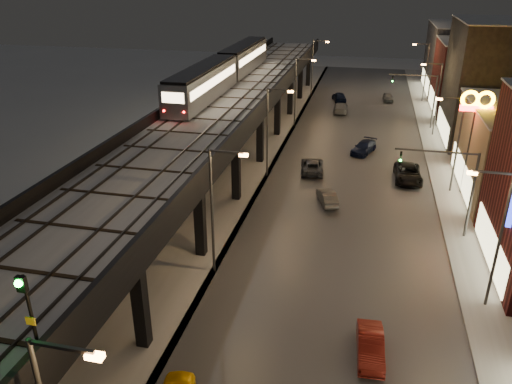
{
  "coord_description": "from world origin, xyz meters",
  "views": [
    {
      "loc": [
        8.74,
        -15.15,
        19.27
      ],
      "look_at": [
        1.61,
        15.95,
        5.0
      ],
      "focal_mm": 35.0,
      "sensor_mm": 36.0,
      "label": 1
    }
  ],
  "objects_px": {
    "car_near_white": "(327,198)",
    "car_onc_red": "(388,97)",
    "subway_train": "(226,68)",
    "car_onc_silver": "(370,347)",
    "car_onc_white": "(364,148)",
    "car_onc_dark": "(408,174)",
    "car_mid_dark": "(341,108)",
    "car_far_white": "(339,97)",
    "car_mid_silver": "(312,166)",
    "rail_signal": "(26,299)"
  },
  "relations": [
    {
      "from": "car_mid_dark",
      "to": "car_far_white",
      "type": "bearing_deg",
      "value": -85.39
    },
    {
      "from": "car_near_white",
      "to": "car_onc_red",
      "type": "bearing_deg",
      "value": -116.7
    },
    {
      "from": "subway_train",
      "to": "car_near_white",
      "type": "distance_m",
      "value": 24.3
    },
    {
      "from": "car_mid_dark",
      "to": "subway_train",
      "type": "bearing_deg",
      "value": 44.69
    },
    {
      "from": "car_mid_dark",
      "to": "car_onc_silver",
      "type": "bearing_deg",
      "value": 94.39
    },
    {
      "from": "car_mid_silver",
      "to": "car_onc_white",
      "type": "xyz_separation_m",
      "value": [
        5.02,
        7.16,
        -0.01
      ]
    },
    {
      "from": "car_far_white",
      "to": "car_onc_white",
      "type": "height_order",
      "value": "car_far_white"
    },
    {
      "from": "car_mid_dark",
      "to": "car_far_white",
      "type": "relative_size",
      "value": 1.11
    },
    {
      "from": "car_mid_silver",
      "to": "car_onc_dark",
      "type": "bearing_deg",
      "value": 170.78
    },
    {
      "from": "car_far_white",
      "to": "rail_signal",
      "type": "bearing_deg",
      "value": 69.87
    },
    {
      "from": "subway_train",
      "to": "car_far_white",
      "type": "relative_size",
      "value": 7.91
    },
    {
      "from": "car_near_white",
      "to": "car_onc_white",
      "type": "bearing_deg",
      "value": -119.35
    },
    {
      "from": "car_onc_red",
      "to": "car_onc_silver",
      "type": "bearing_deg",
      "value": -95.53
    },
    {
      "from": "car_onc_white",
      "to": "car_mid_dark",
      "type": "bearing_deg",
      "value": 121.56
    },
    {
      "from": "car_near_white",
      "to": "car_mid_dark",
      "type": "xyz_separation_m",
      "value": [
        -1.12,
        31.84,
        0.09
      ]
    },
    {
      "from": "rail_signal",
      "to": "car_mid_silver",
      "type": "bearing_deg",
      "value": 80.98
    },
    {
      "from": "car_near_white",
      "to": "car_onc_red",
      "type": "height_order",
      "value": "car_onc_red"
    },
    {
      "from": "car_onc_dark",
      "to": "car_onc_white",
      "type": "relative_size",
      "value": 1.21
    },
    {
      "from": "car_near_white",
      "to": "car_onc_white",
      "type": "height_order",
      "value": "car_onc_white"
    },
    {
      "from": "rail_signal",
      "to": "car_mid_silver",
      "type": "relative_size",
      "value": 0.68
    },
    {
      "from": "car_near_white",
      "to": "car_mid_dark",
      "type": "relative_size",
      "value": 0.76
    },
    {
      "from": "subway_train",
      "to": "car_near_white",
      "type": "height_order",
      "value": "subway_train"
    },
    {
      "from": "subway_train",
      "to": "car_mid_silver",
      "type": "distance_m",
      "value": 17.9
    },
    {
      "from": "car_near_white",
      "to": "car_onc_dark",
      "type": "xyz_separation_m",
      "value": [
        7.27,
        7.05,
        0.15
      ]
    },
    {
      "from": "car_far_white",
      "to": "car_onc_dark",
      "type": "distance_m",
      "value": 32.66
    },
    {
      "from": "car_onc_red",
      "to": "subway_train",
      "type": "bearing_deg",
      "value": -135.95
    },
    {
      "from": "subway_train",
      "to": "car_near_white",
      "type": "bearing_deg",
      "value": -51.26
    },
    {
      "from": "car_onc_white",
      "to": "subway_train",
      "type": "bearing_deg",
      "value": -172.58
    },
    {
      "from": "rail_signal",
      "to": "car_mid_dark",
      "type": "bearing_deg",
      "value": 83.52
    },
    {
      "from": "subway_train",
      "to": "car_mid_dark",
      "type": "bearing_deg",
      "value": 46.18
    },
    {
      "from": "car_onc_silver",
      "to": "car_onc_red",
      "type": "relative_size",
      "value": 1.06
    },
    {
      "from": "car_mid_silver",
      "to": "car_onc_silver",
      "type": "bearing_deg",
      "value": 95.86
    },
    {
      "from": "car_mid_silver",
      "to": "car_onc_dark",
      "type": "distance_m",
      "value": 9.55
    },
    {
      "from": "car_far_white",
      "to": "car_onc_red",
      "type": "bearing_deg",
      "value": 179.66
    },
    {
      "from": "subway_train",
      "to": "car_onc_silver",
      "type": "xyz_separation_m",
      "value": [
        18.53,
        -36.92,
        -7.67
      ]
    },
    {
      "from": "car_near_white",
      "to": "car_mid_silver",
      "type": "height_order",
      "value": "car_mid_silver"
    },
    {
      "from": "subway_train",
      "to": "car_mid_silver",
      "type": "height_order",
      "value": "subway_train"
    },
    {
      "from": "car_mid_dark",
      "to": "car_far_white",
      "type": "height_order",
      "value": "car_far_white"
    },
    {
      "from": "subway_train",
      "to": "car_onc_white",
      "type": "bearing_deg",
      "value": -11.61
    },
    {
      "from": "car_mid_dark",
      "to": "car_near_white",
      "type": "bearing_deg",
      "value": 90.52
    },
    {
      "from": "car_onc_silver",
      "to": "car_onc_red",
      "type": "height_order",
      "value": "car_onc_silver"
    },
    {
      "from": "car_far_white",
      "to": "car_onc_white",
      "type": "distance_m",
      "value": 24.4
    },
    {
      "from": "car_near_white",
      "to": "car_onc_red",
      "type": "relative_size",
      "value": 0.99
    },
    {
      "from": "car_onc_dark",
      "to": "car_onc_red",
      "type": "height_order",
      "value": "car_onc_dark"
    },
    {
      "from": "car_onc_silver",
      "to": "car_onc_white",
      "type": "relative_size",
      "value": 0.88
    },
    {
      "from": "car_onc_silver",
      "to": "car_onc_dark",
      "type": "relative_size",
      "value": 0.72
    },
    {
      "from": "rail_signal",
      "to": "car_near_white",
      "type": "relative_size",
      "value": 0.88
    },
    {
      "from": "subway_train",
      "to": "rail_signal",
      "type": "distance_m",
      "value": 47.36
    },
    {
      "from": "car_onc_silver",
      "to": "car_onc_dark",
      "type": "height_order",
      "value": "car_onc_dark"
    },
    {
      "from": "car_onc_silver",
      "to": "car_onc_red",
      "type": "bearing_deg",
      "value": 84.57
    }
  ]
}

